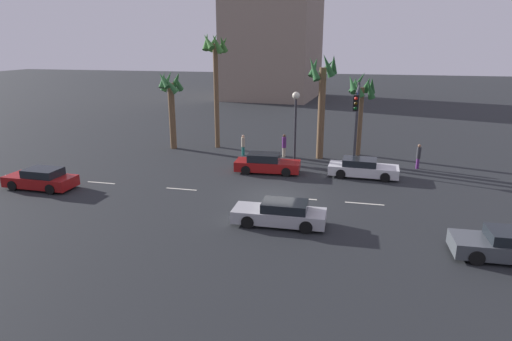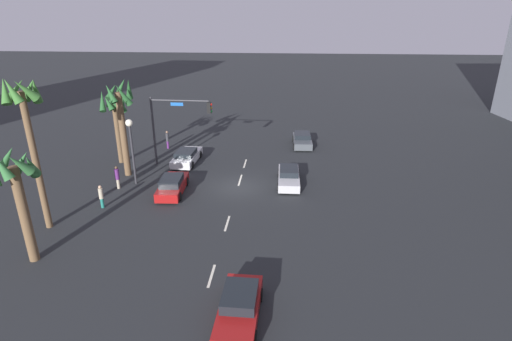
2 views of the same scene
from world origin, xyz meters
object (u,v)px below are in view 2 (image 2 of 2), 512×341
object	(u,v)px
car_4	(289,176)
pedestrian_0	(167,139)
pedestrian_1	(101,196)
car_3	(172,185)
palm_tree_0	(115,111)
car_1	(302,140)
palm_tree_3	(121,112)
traffic_signal	(173,120)
car_2	(239,307)
palm_tree_2	(26,117)
streetlamp	(131,139)
car_0	(187,157)
palm_tree_1	(17,184)
pedestrian_2	(117,177)

from	to	relation	value
car_4	pedestrian_0	world-z (taller)	pedestrian_0
car_4	pedestrian_1	world-z (taller)	pedestrian_1
car_3	palm_tree_0	xyz separation A→B (m)	(6.19, 6.58, 4.24)
car_1	palm_tree_3	distance (m)	18.28
car_3	traffic_signal	xyz separation A→B (m)	(5.96, 1.32, 3.58)
car_2	palm_tree_2	world-z (taller)	palm_tree_2
car_2	streetlamp	world-z (taller)	streetlamp
car_0	pedestrian_0	bearing A→B (deg)	36.65
car_1	traffic_signal	distance (m)	13.79
car_2	pedestrian_0	xyz separation A→B (m)	(23.61, 10.14, 0.37)
palm_tree_1	palm_tree_2	distance (m)	4.67
car_1	car_0	bearing A→B (deg)	119.09
car_0	traffic_signal	size ratio (longest dim) A/B	0.77
car_2	palm_tree_3	world-z (taller)	palm_tree_3
car_0	pedestrian_2	size ratio (longest dim) A/B	2.54
pedestrian_2	palm_tree_1	xyz separation A→B (m)	(-9.91, 0.80, 3.67)
pedestrian_2	palm_tree_1	bearing A→B (deg)	175.39
palm_tree_3	streetlamp	bearing A→B (deg)	-144.68
car_0	palm_tree_2	distance (m)	15.34
car_3	streetlamp	world-z (taller)	streetlamp
pedestrian_2	palm_tree_0	distance (m)	7.21
traffic_signal	pedestrian_0	bearing A→B (deg)	24.70
car_1	palm_tree_2	distance (m)	25.77
car_1	pedestrian_0	distance (m)	13.81
car_3	pedestrian_0	size ratio (longest dim) A/B	2.54
car_3	palm_tree_0	bearing A→B (deg)	46.74
pedestrian_0	palm_tree_1	xyz separation A→B (m)	(-19.96, 1.88, 3.68)
palm_tree_0	palm_tree_3	bearing A→B (deg)	-147.51
car_0	pedestrian_2	xyz separation A→B (m)	(-6.13, 4.00, 0.40)
palm_tree_2	pedestrian_0	bearing A→B (deg)	-10.86
streetlamp	car_2	bearing A→B (deg)	-145.06
car_2	car_4	xyz separation A→B (m)	(15.65, -2.16, -0.02)
car_4	streetlamp	world-z (taller)	streetlamp
streetlamp	palm_tree_0	world-z (taller)	palm_tree_0
palm_tree_0	palm_tree_1	world-z (taller)	palm_tree_0
pedestrian_1	traffic_signal	bearing A→B (deg)	-18.67
pedestrian_1	palm_tree_2	size ratio (longest dim) A/B	0.18
pedestrian_2	palm_tree_1	distance (m)	10.60
car_1	palm_tree_3	world-z (taller)	palm_tree_3
traffic_signal	palm_tree_2	bearing A→B (deg)	155.98
streetlamp	pedestrian_2	distance (m)	3.17
pedestrian_0	car_2	bearing A→B (deg)	-156.75
traffic_signal	palm_tree_3	world-z (taller)	palm_tree_3
car_2	palm_tree_1	xyz separation A→B (m)	(3.65, 12.02, 4.05)
pedestrian_2	palm_tree_2	distance (m)	9.13
car_4	pedestrian_2	size ratio (longest dim) A/B	2.52
car_1	car_2	distance (m)	25.89
car_0	car_3	size ratio (longest dim) A/B	1.02
car_3	pedestrian_0	distance (m)	11.08
pedestrian_0	palm_tree_3	world-z (taller)	palm_tree_3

